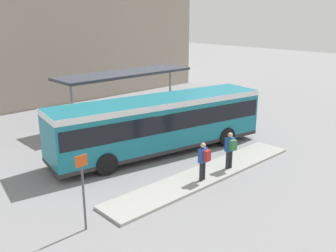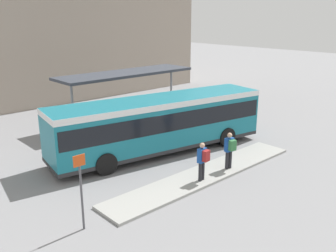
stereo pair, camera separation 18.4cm
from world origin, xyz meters
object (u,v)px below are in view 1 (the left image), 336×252
at_px(potted_planter_far_side, 154,119).
at_px(city_bus, 160,121).
at_px(bicycle_blue, 213,104).
at_px(bicycle_white, 206,104).
at_px(platform_sign, 83,189).
at_px(potted_planter_near_shelter, 122,126).
at_px(pedestrian_waiting, 204,159).
at_px(pedestrian_companion, 230,148).
at_px(bicycle_green, 200,102).

bearing_deg(potted_planter_far_side, city_bus, -126.26).
bearing_deg(potted_planter_far_side, bicycle_blue, 6.68).
xyz_separation_m(bicycle_white, platform_sign, (-16.44, -8.92, 1.22)).
relative_size(city_bus, potted_planter_near_shelter, 9.01).
bearing_deg(platform_sign, bicycle_blue, 26.48).
bearing_deg(city_bus, pedestrian_waiting, -96.19).
distance_m(pedestrian_companion, bicycle_blue, 12.25).
height_order(bicycle_green, potted_planter_far_side, potted_planter_far_side).
distance_m(city_bus, bicycle_blue, 10.51).
bearing_deg(bicycle_green, potted_planter_near_shelter, -86.28).
relative_size(city_bus, potted_planter_far_side, 9.93).
bearing_deg(pedestrian_waiting, bicycle_green, -54.25).
bearing_deg(platform_sign, potted_planter_far_side, 37.71).
bearing_deg(potted_planter_near_shelter, bicycle_green, 12.12).
height_order(pedestrian_companion, bicycle_blue, pedestrian_companion).
bearing_deg(city_bus, potted_planter_far_side, 63.60).
distance_m(city_bus, pedestrian_companion, 4.33).
bearing_deg(bicycle_white, potted_planter_far_side, -82.68).
height_order(city_bus, pedestrian_companion, city_bus).
height_order(bicycle_blue, potted_planter_far_side, potted_planter_far_side).
bearing_deg(potted_planter_near_shelter, bicycle_white, 8.24).
height_order(bicycle_blue, potted_planter_near_shelter, potted_planter_near_shelter).
bearing_deg(bicycle_white, bicycle_green, 173.55).
bearing_deg(city_bus, potted_planter_near_shelter, 98.62).
distance_m(pedestrian_companion, potted_planter_near_shelter, 7.85).
xyz_separation_m(pedestrian_waiting, bicycle_white, (10.56, 9.19, -0.80)).
xyz_separation_m(pedestrian_companion, bicycle_blue, (8.78, 8.50, -0.78)).
xyz_separation_m(pedestrian_waiting, bicycle_green, (10.58, 9.84, -0.76)).
bearing_deg(pedestrian_waiting, bicycle_blue, -58.65).
relative_size(city_bus, pedestrian_waiting, 6.95).
xyz_separation_m(bicycle_blue, bicycle_green, (-0.15, 1.30, 0.00)).
bearing_deg(pedestrian_companion, bicycle_white, -32.87).
xyz_separation_m(bicycle_blue, potted_planter_near_shelter, (-9.42, -0.69, 0.32)).
height_order(potted_planter_near_shelter, potted_planter_far_side, potted_planter_near_shelter).
bearing_deg(pedestrian_waiting, city_bus, -23.21).
distance_m(pedestrian_companion, potted_planter_far_side, 7.92).
bearing_deg(bicycle_blue, potted_planter_far_side, -80.62).
height_order(bicycle_white, potted_planter_near_shelter, potted_planter_near_shelter).
distance_m(city_bus, potted_planter_near_shelter, 3.74).
relative_size(bicycle_white, platform_sign, 0.56).
relative_size(city_bus, platform_sign, 4.41).
xyz_separation_m(bicycle_blue, platform_sign, (-16.60, -8.27, 1.18)).
relative_size(bicycle_green, potted_planter_near_shelter, 1.28).
bearing_deg(potted_planter_near_shelter, bicycle_blue, 4.19).
xyz_separation_m(bicycle_blue, bicycle_white, (-0.16, 0.65, -0.04)).
distance_m(bicycle_white, platform_sign, 18.74).
relative_size(bicycle_blue, platform_sign, 0.62).
bearing_deg(potted_planter_far_side, bicycle_green, 17.25).
xyz_separation_m(pedestrian_waiting, platform_sign, (-5.88, 0.27, 0.42)).
height_order(pedestrian_companion, potted_planter_far_side, pedestrian_companion).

